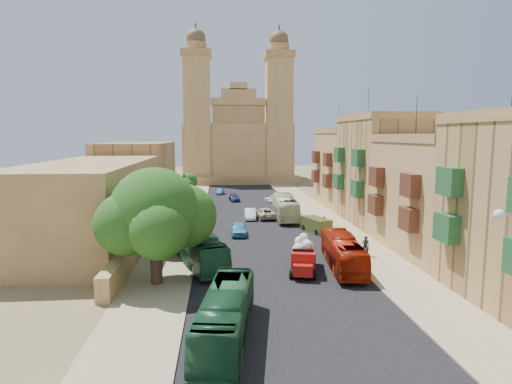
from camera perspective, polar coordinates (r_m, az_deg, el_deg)
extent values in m
plane|color=brown|center=(30.36, 4.42, -14.01)|extent=(260.00, 260.00, 0.00)
cube|color=black|center=(59.10, -0.34, -3.34)|extent=(14.00, 140.00, 0.01)
cube|color=tan|center=(60.60, 8.66, -3.15)|extent=(5.00, 140.00, 0.01)
cube|color=tan|center=(59.11, -9.57, -3.44)|extent=(5.00, 140.00, 0.01)
cube|color=tan|center=(60.06, 6.34, -3.15)|extent=(0.25, 140.00, 0.12)
cube|color=tan|center=(58.95, -7.15, -3.37)|extent=(0.25, 140.00, 0.12)
cube|color=#23572F|center=(33.70, 24.05, -4.39)|extent=(0.90, 2.20, 2.00)
cube|color=#23572F|center=(33.21, 24.36, 1.30)|extent=(0.90, 2.20, 2.00)
cube|color=#AB824D|center=(44.42, 22.85, -0.69)|extent=(8.00, 14.00, 10.50)
cube|color=olive|center=(44.03, 23.22, 6.61)|extent=(8.20, 14.00, 0.80)
cylinder|color=black|center=(46.13, 20.60, 9.49)|extent=(0.06, 0.06, 3.60)
cube|color=#542B1C|center=(39.19, 19.65, -3.43)|extent=(0.90, 2.20, 2.00)
cube|color=#542B1C|center=(46.32, 15.63, -1.63)|extent=(0.90, 2.20, 2.00)
cube|color=#542B1C|center=(38.76, 19.84, 0.85)|extent=(0.90, 2.20, 2.00)
cube|color=#542B1C|center=(45.95, 15.76, 1.99)|extent=(0.90, 2.20, 2.00)
cube|color=tan|center=(56.96, 16.36, 2.55)|extent=(8.00, 14.00, 13.00)
cube|color=olive|center=(56.81, 16.62, 9.49)|extent=(8.20, 14.00, 0.80)
cylinder|color=black|center=(59.21, 14.77, 11.60)|extent=(0.06, 0.06, 3.60)
cube|color=#23572F|center=(51.94, 13.29, 0.47)|extent=(0.90, 2.20, 2.00)
cube|color=#23572F|center=(59.38, 10.93, 1.39)|extent=(0.90, 2.20, 2.00)
cube|color=#23572F|center=(51.63, 13.41, 4.48)|extent=(0.90, 2.20, 2.00)
cube|color=#23572F|center=(59.11, 11.01, 4.90)|extent=(0.90, 2.20, 2.00)
cube|color=#AB824D|center=(70.20, 12.19, 2.95)|extent=(8.00, 14.00, 11.50)
cube|color=olive|center=(69.99, 12.33, 7.97)|extent=(8.20, 14.00, 0.80)
cylinder|color=black|center=(72.45, 10.95, 9.73)|extent=(0.06, 0.06, 3.60)
cube|color=#542B1C|center=(65.35, 9.44, 1.47)|extent=(0.90, 2.20, 2.00)
cube|color=#542B1C|center=(72.93, 7.91, 2.12)|extent=(0.90, 2.20, 2.00)
cube|color=#542B1C|center=(65.10, 9.50, 4.29)|extent=(0.90, 2.20, 2.00)
cube|color=#542B1C|center=(72.70, 7.96, 4.65)|extent=(0.90, 2.20, 2.00)
cube|color=#AB824D|center=(49.55, -13.98, -4.63)|extent=(1.00, 40.00, 1.80)
cube|color=olive|center=(48.24, -20.94, -1.25)|extent=(10.00, 28.00, 8.40)
cube|color=tan|center=(73.33, -15.44, 2.45)|extent=(10.00, 22.00, 10.00)
cube|color=#AB824D|center=(109.03, -2.53, 5.34)|extent=(26.00, 20.00, 14.00)
cube|color=olive|center=(99.00, -2.25, 1.58)|extent=(28.00, 4.00, 1.80)
cube|color=olive|center=(100.17, -2.32, 6.86)|extent=(12.00, 2.00, 16.00)
cube|color=#AB824D|center=(100.46, -2.35, 11.94)|extent=(12.60, 2.40, 1.60)
cube|color=#AB824D|center=(100.61, -2.36, 12.91)|extent=(8.00, 2.00, 2.40)
cube|color=#AB824D|center=(100.80, -2.36, 13.93)|extent=(4.00, 2.00, 1.60)
cube|color=#AB824D|center=(101.52, -7.81, 9.35)|extent=(6.00, 6.00, 29.00)
cube|color=olive|center=(103.13, -7.97, 17.76)|extent=(6.80, 6.80, 1.40)
cylinder|color=olive|center=(103.43, -7.98, 18.63)|extent=(4.80, 4.80, 1.80)
sphere|color=brown|center=(103.80, -8.00, 19.61)|extent=(4.40, 4.40, 4.40)
cylinder|color=black|center=(104.33, -8.03, 20.90)|extent=(0.28, 0.28, 1.80)
cube|color=#AB824D|center=(102.40, 3.02, 9.39)|extent=(6.00, 6.00, 29.00)
cube|color=olive|center=(104.00, 3.08, 17.73)|extent=(6.80, 6.80, 1.40)
cylinder|color=olive|center=(104.29, 3.08, 18.60)|extent=(4.80, 4.80, 1.80)
sphere|color=brown|center=(104.66, 3.09, 19.56)|extent=(4.40, 4.40, 4.40)
cylinder|color=black|center=(105.18, 3.10, 20.84)|extent=(0.28, 0.28, 1.80)
cylinder|color=#3D2A1E|center=(33.57, -13.15, -9.04)|extent=(0.89, 0.89, 3.36)
sphere|color=#194312|center=(32.70, -13.35, -2.62)|extent=(6.73, 6.73, 6.73)
sphere|color=#194312|center=(33.59, -9.47, -3.18)|extent=(4.96, 4.96, 4.96)
sphere|color=#194312|center=(32.40, -16.93, -4.12)|extent=(4.60, 4.60, 4.60)
sphere|color=#194312|center=(30.73, -12.89, -4.94)|extent=(4.25, 4.25, 4.25)
sphere|color=#194312|center=(34.64, -14.52, -0.91)|extent=(3.90, 3.90, 3.90)
cylinder|color=#3D2A1E|center=(41.44, -12.26, -6.72)|extent=(0.44, 0.44, 2.12)
sphere|color=#194312|center=(40.98, -12.34, -3.82)|extent=(3.08, 3.08, 3.08)
cylinder|color=#3D2A1E|center=(53.10, -10.64, -3.66)|extent=(0.44, 0.44, 1.92)
sphere|color=#194312|center=(52.77, -10.69, -1.60)|extent=(2.79, 2.79, 2.79)
cylinder|color=#3D2A1E|center=(64.85, -9.62, -1.48)|extent=(0.44, 0.44, 2.21)
sphere|color=#194312|center=(64.54, -9.66, 0.48)|extent=(3.22, 3.22, 3.22)
cylinder|color=#3D2A1E|center=(76.70, -8.91, -0.14)|extent=(0.44, 0.44, 2.06)
sphere|color=#194312|center=(76.46, -8.94, 1.41)|extent=(3.00, 3.00, 3.00)
sphere|color=white|center=(19.61, 29.65, -2.66)|extent=(0.44, 0.44, 0.44)
cube|color=#B4150D|center=(36.65, 6.36, -8.40)|extent=(2.58, 3.53, 0.80)
cube|color=black|center=(36.53, 6.37, -7.74)|extent=(2.63, 3.58, 0.11)
cube|color=#B4150D|center=(34.67, 6.31, -9.18)|extent=(2.14, 1.87, 1.59)
cube|color=#B4150D|center=(33.76, 6.27, -10.28)|extent=(1.70, 1.36, 0.89)
cube|color=black|center=(34.50, 6.32, -8.20)|extent=(1.66, 0.44, 0.80)
cylinder|color=black|center=(34.17, 4.75, -10.82)|extent=(0.47, 0.84, 0.80)
cylinder|color=black|center=(34.15, 7.78, -10.87)|extent=(0.47, 0.84, 0.80)
cylinder|color=black|center=(37.89, 5.01, -8.97)|extent=(0.47, 0.84, 0.80)
cylinder|color=black|center=(37.87, 7.73, -9.02)|extent=(0.47, 0.84, 0.80)
sphere|color=beige|center=(35.97, 5.65, -7.60)|extent=(0.97, 0.97, 0.97)
sphere|color=beige|center=(36.21, 7.07, -7.52)|extent=(0.97, 0.97, 0.97)
sphere|color=beige|center=(36.99, 6.39, -7.19)|extent=(0.97, 0.97, 0.97)
sphere|color=beige|center=(36.44, 5.83, -6.61)|extent=(0.89, 0.89, 0.89)
sphere|color=beige|center=(35.59, 6.87, -7.05)|extent=(0.89, 0.89, 0.89)
sphere|color=beige|center=(36.17, 6.39, -6.08)|extent=(0.80, 0.80, 0.80)
cube|color=#3E471A|center=(50.22, 8.04, -4.38)|extent=(3.05, 4.43, 1.68)
cylinder|color=black|center=(48.74, 8.14, -5.36)|extent=(0.48, 0.72, 0.67)
cylinder|color=black|center=(49.61, 9.69, -5.16)|extent=(0.48, 0.72, 0.67)
cylinder|color=black|center=(51.08, 6.41, -4.73)|extent=(0.48, 0.72, 0.67)
cylinder|color=black|center=(51.91, 7.92, -4.56)|extent=(0.48, 0.72, 0.67)
imported|color=#18492A|center=(24.38, -4.02, -16.05)|extent=(3.84, 10.24, 2.79)
imported|color=#1D5434|center=(37.51, -7.62, -7.50)|extent=(5.46, 10.72, 2.91)
imported|color=#961906|center=(37.08, 11.53, -7.92)|extent=(3.22, 9.92, 2.71)
imported|color=beige|center=(57.86, 3.91, -2.04)|extent=(3.13, 11.21, 3.09)
imported|color=#4098C5|center=(48.27, -2.30, -4.95)|extent=(1.77, 4.24, 1.43)
imported|color=white|center=(57.55, -0.78, -2.94)|extent=(1.63, 4.23, 1.38)
imported|color=#C2AC91|center=(58.05, 1.09, -2.82)|extent=(3.26, 5.50, 1.43)
imported|color=navy|center=(73.39, -2.90, -0.77)|extent=(1.98, 4.08, 1.14)
imported|color=white|center=(71.48, 2.36, -0.90)|extent=(3.11, 4.31, 1.36)
imported|color=#2C5997|center=(82.19, -4.79, 0.08)|extent=(1.68, 3.40, 1.07)
imported|color=black|center=(41.30, 14.39, -6.99)|extent=(0.80, 0.63, 1.92)
imported|color=#323235|center=(50.66, 9.08, -4.22)|extent=(0.82, 1.15, 1.82)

